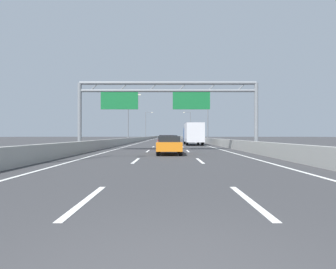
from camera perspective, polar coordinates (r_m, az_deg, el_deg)
name	(u,v)px	position (r m, az deg, el deg)	size (l,w,h in m)	color
ground_plane	(167,139)	(102.34, -0.23, -0.94)	(260.00, 260.00, 0.00)	#38383A
lane_dash_left_0	(85,200)	(6.27, -17.48, -13.39)	(0.16, 3.00, 0.01)	white
lane_dash_left_1	(135,161)	(15.01, -7.18, -5.63)	(0.16, 3.00, 0.01)	white
lane_dash_left_2	(147,151)	(23.94, -4.56, -3.58)	(0.16, 3.00, 0.01)	white
lane_dash_left_3	(152,147)	(32.91, -3.38, -2.64)	(0.16, 3.00, 0.01)	white
lane_dash_left_4	(156,144)	(41.89, -2.70, -2.10)	(0.16, 3.00, 0.01)	white
lane_dash_left_5	(158,143)	(50.88, -2.26, -1.75)	(0.16, 3.00, 0.01)	white
lane_dash_left_6	(159,141)	(59.87, -1.95, -1.51)	(0.16, 3.00, 0.01)	white
lane_dash_left_7	(160,141)	(68.87, -1.73, -1.33)	(0.16, 3.00, 0.01)	white
lane_dash_left_8	(161,140)	(77.86, -1.55, -1.19)	(0.16, 3.00, 0.01)	white
lane_dash_left_9	(161,139)	(86.86, -1.42, -1.08)	(0.16, 3.00, 0.01)	white
lane_dash_left_10	(162,139)	(95.86, -1.30, -0.99)	(0.16, 3.00, 0.01)	white
lane_dash_left_11	(162,139)	(104.85, -1.21, -0.92)	(0.16, 3.00, 0.01)	white
lane_dash_left_12	(163,138)	(113.85, -1.13, -0.86)	(0.16, 3.00, 0.01)	white
lane_dash_left_13	(163,138)	(122.85, -1.07, -0.80)	(0.16, 3.00, 0.01)	white
lane_dash_left_14	(163,138)	(131.85, -1.01, -0.76)	(0.16, 3.00, 0.01)	white
lane_dash_left_15	(164,138)	(140.85, -0.96, -0.72)	(0.16, 3.00, 0.01)	white
lane_dash_left_16	(164,138)	(149.85, -0.91, -0.68)	(0.16, 3.00, 0.01)	white
lane_dash_left_17	(164,137)	(158.84, -0.88, -0.65)	(0.16, 3.00, 0.01)	white
lane_dash_right_0	(248,200)	(6.26, 16.87, -13.40)	(0.16, 3.00, 0.01)	white
lane_dash_right_1	(199,161)	(15.00, 6.67, -5.63)	(0.16, 3.00, 0.01)	white
lane_dash_right_2	(187,151)	(23.94, 4.08, -3.58)	(0.16, 3.00, 0.01)	white
lane_dash_right_3	(181,147)	(32.91, 2.90, -2.64)	(0.16, 3.00, 0.01)	white
lane_dash_right_4	(178,144)	(41.89, 2.23, -2.10)	(0.16, 3.00, 0.01)	white
lane_dash_right_5	(176,143)	(50.88, 1.80, -1.75)	(0.16, 3.00, 0.01)	white
lane_dash_right_6	(175,141)	(59.87, 1.49, -1.51)	(0.16, 3.00, 0.01)	white
lane_dash_right_7	(174,141)	(68.87, 1.27, -1.33)	(0.16, 3.00, 0.01)	white
lane_dash_right_8	(173,140)	(77.86, 1.10, -1.19)	(0.16, 3.00, 0.01)	white
lane_dash_right_9	(172,139)	(86.86, 0.96, -1.08)	(0.16, 3.00, 0.01)	white
lane_dash_right_10	(172,139)	(95.85, 0.85, -0.99)	(0.16, 3.00, 0.01)	white
lane_dash_right_11	(171,139)	(104.85, 0.76, -0.92)	(0.16, 3.00, 0.01)	white
lane_dash_right_12	(171,138)	(113.85, 0.68, -0.86)	(0.16, 3.00, 0.01)	white
lane_dash_right_13	(171,138)	(122.85, 0.61, -0.80)	(0.16, 3.00, 0.01)	white
lane_dash_right_14	(171,138)	(131.85, 0.56, -0.76)	(0.16, 3.00, 0.01)	white
lane_dash_right_15	(170,138)	(140.85, 0.51, -0.72)	(0.16, 3.00, 0.01)	white
lane_dash_right_16	(170,138)	(149.84, 0.46, -0.68)	(0.16, 3.00, 0.01)	white
lane_dash_right_17	(170,137)	(158.84, 0.42, -0.65)	(0.16, 3.00, 0.01)	white
edge_line_left	(152,139)	(90.49, -3.56, -1.04)	(0.16, 176.00, 0.01)	white
edge_line_right	(182,139)	(90.49, 3.10, -1.04)	(0.16, 176.00, 0.01)	white
barrier_left	(151,137)	(112.54, -3.74, -0.63)	(0.45, 220.00, 0.95)	#9E9E99
barrier_right	(183,137)	(112.54, 3.29, -0.63)	(0.45, 220.00, 0.95)	#9E9E99
sign_gantry	(164,98)	(24.37, -0.87, 7.83)	(16.49, 0.36, 6.36)	gray
streetlamp_left_mid	(128,115)	(51.74, -8.55, 4.25)	(2.58, 0.28, 9.50)	slate
streetlamp_right_mid	(206,115)	(51.74, 8.09, 4.25)	(2.58, 0.28, 9.50)	slate
streetlamp_left_far	(145,124)	(91.41, -4.92, 2.35)	(2.58, 0.28, 9.50)	slate
streetlamp_right_far	(189,124)	(91.41, 4.46, 2.35)	(2.58, 0.28, 9.50)	slate
black_car	(167,137)	(113.38, -0.14, -0.49)	(1.86, 4.49, 1.40)	black
yellow_car	(160,136)	(137.10, -1.66, -0.43)	(1.73, 4.56, 1.41)	yellow
white_car	(174,137)	(122.00, 1.41, -0.46)	(1.88, 4.56, 1.40)	silver
red_car	(166,142)	(27.05, -0.46, -1.59)	(1.73, 4.35, 1.45)	red
orange_car	(168,145)	(19.94, 0.03, -2.23)	(1.80, 4.28, 1.37)	orange
box_truck	(192,133)	(38.81, 5.23, 0.26)	(2.42, 7.75, 3.13)	#194799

